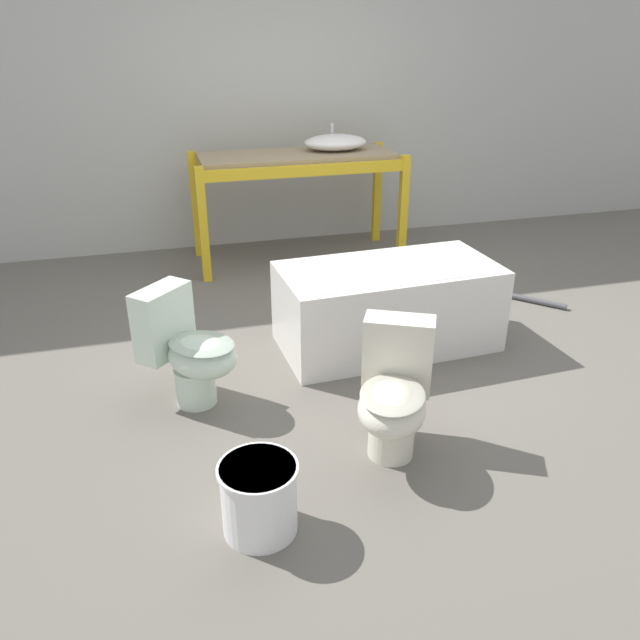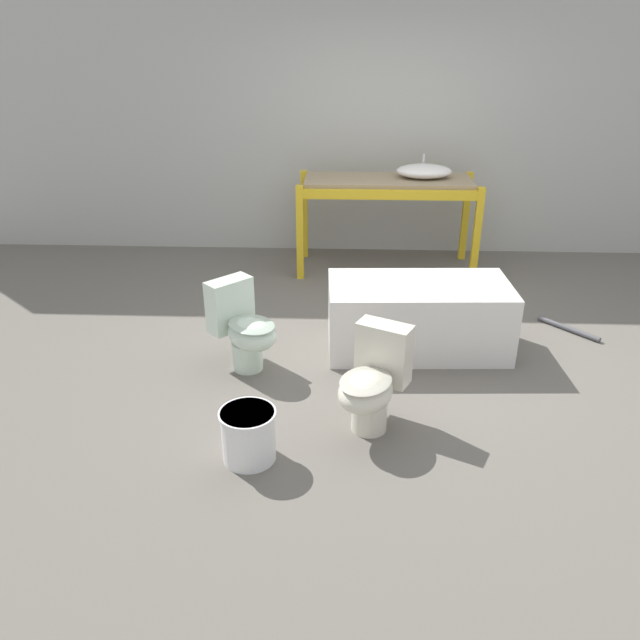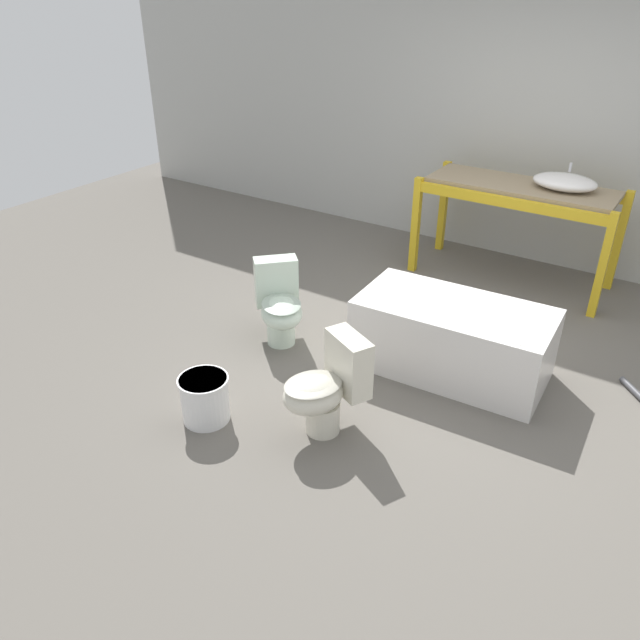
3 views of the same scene
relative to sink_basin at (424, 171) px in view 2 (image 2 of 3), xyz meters
The scene contains 9 objects.
ground_plane 1.99m from the sink_basin, 103.41° to the right, with size 12.00×12.00×0.00m, color #666059.
warehouse_wall_rear 0.91m from the sink_basin, 123.88° to the left, with size 10.80×0.08×3.20m.
shelving_rack 0.43m from the sink_basin, behind, with size 1.82×0.74×0.96m.
sink_basin is the anchor object (origin of this frame).
bathtub_main 2.01m from the sink_basin, 96.00° to the right, with size 1.44×0.77×0.56m.
toilet_near 3.12m from the sink_basin, 101.30° to the right, with size 0.55×0.64×0.67m.
toilet_far 2.79m from the sink_basin, 124.25° to the right, with size 0.63×0.62×0.67m.
bucket_white 3.70m from the sink_basin, 111.80° to the right, with size 0.34×0.34×0.33m.
loose_pipe 2.14m from the sink_basin, 53.15° to the right, with size 0.41×0.45×0.04m.
Camera 2 is at (-0.38, -4.70, 2.38)m, focal length 35.00 mm.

